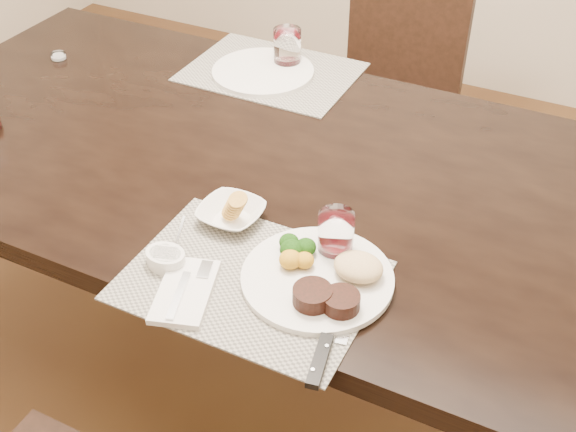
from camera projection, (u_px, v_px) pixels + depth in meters
The scene contains 14 objects.
ground_plane at pixel (270, 368), 2.14m from camera, with size 4.50×4.50×0.00m, color #432615.
dining_table at pixel (266, 187), 1.73m from camera, with size 2.00×1.00×0.75m.
chair_far at pixel (393, 83), 2.48m from camera, with size 0.42×0.42×0.90m.
placemat_near at pixel (250, 280), 1.35m from camera, with size 0.46×0.34×0.00m, color gray.
placemat_far at pixel (271, 72), 2.01m from camera, with size 0.46×0.34×0.00m, color gray.
dinner_plate at pixel (323, 277), 1.33m from camera, with size 0.29×0.29×0.05m.
napkin_fork at pixel (185, 291), 1.32m from camera, with size 0.14×0.19×0.02m.
steak_knife at pixel (327, 348), 1.21m from camera, with size 0.05×0.27×0.01m.
cracker_bowl at pixel (231, 213), 1.48m from camera, with size 0.13×0.13×0.06m.
sauce_ramekin at pixel (166, 258), 1.37m from camera, with size 0.08×0.12×0.06m.
wine_glass_near at pixel (336, 236), 1.38m from camera, with size 0.07×0.07×0.10m.
far_plate at pixel (263, 72), 2.00m from camera, with size 0.28×0.28×0.01m, color silver.
wine_glass_far at pixel (287, 49), 2.01m from camera, with size 0.08×0.08×0.11m.
salt_cellar at pixel (59, 57), 2.07m from camera, with size 0.04×0.04×0.02m.
Camera 1 is at (0.67, -1.23, 1.68)m, focal length 45.00 mm.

